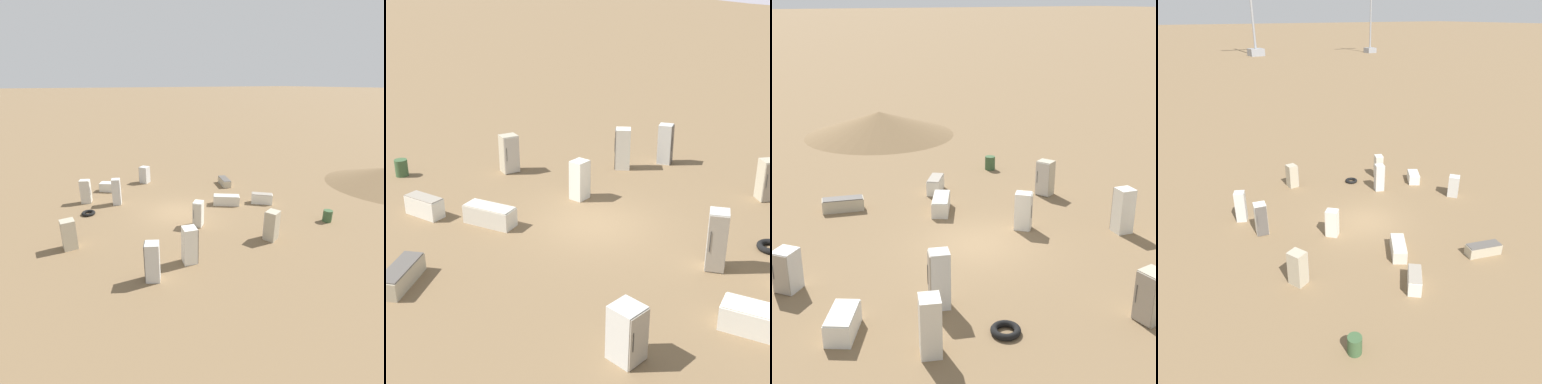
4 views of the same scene
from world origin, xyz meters
TOP-DOWN VIEW (x-y plane):
  - ground_plane at (0.00, 0.00)m, footprint 1000.00×1000.00m
  - power_pylon_0 at (64.51, 90.76)m, footprint 9.02×3.09m
  - power_pylon_1 at (29.23, 100.98)m, footprint 12.21×4.19m
  - discarded_fridge_0 at (3.35, -6.25)m, footprint 1.98×1.17m
  - discarded_fridge_1 at (7.33, -0.29)m, footprint 1.02×1.00m
  - discarded_fridge_2 at (-6.35, 4.30)m, footprint 0.83×0.86m
  - discarded_fridge_3 at (-1.57, 7.24)m, footprint 0.75×0.75m
  - discarded_fridge_4 at (-5.86, 2.12)m, footprint 0.79×0.82m
  - discarded_fridge_5 at (-2.50, -0.27)m, footprint 0.89×0.89m
  - discarded_fridge_6 at (-6.00, -3.11)m, footprint 0.91×0.94m
  - discarded_fridge_7 at (-0.48, -3.81)m, footprint 1.66×2.00m
  - discarded_fridge_8 at (6.60, 3.09)m, footprint 1.47×1.68m
  - discarded_fridge_9 at (3.49, 3.27)m, footprint 0.81×0.77m
  - discarded_fridge_10 at (-1.53, -6.29)m, footprint 1.44×1.56m
  - discarded_fridge_11 at (4.85, 5.23)m, footprint 0.80×0.88m
  - scrap_tire at (2.54, 5.55)m, footprint 0.91×0.91m
  - rusty_barrel at (-5.98, -7.97)m, footprint 0.57×0.57m

SIDE VIEW (x-z plane):
  - ground_plane at x=0.00m, z-range 0.00..0.00m
  - scrap_tire at x=2.54m, z-range 0.00..0.21m
  - discarded_fridge_0 at x=3.35m, z-range 0.00..0.60m
  - discarded_fridge_7 at x=-0.48m, z-range 0.00..0.72m
  - discarded_fridge_8 at x=6.60m, z-range 0.00..0.73m
  - discarded_fridge_10 at x=-1.53m, z-range 0.00..0.76m
  - rusty_barrel at x=-5.98m, z-range 0.00..0.77m
  - discarded_fridge_1 at x=7.33m, z-range 0.00..1.47m
  - discarded_fridge_5 at x=-2.50m, z-range 0.00..1.62m
  - discarded_fridge_3 at x=-1.57m, z-range 0.00..1.67m
  - discarded_fridge_6 at x=-6.00m, z-range 0.00..1.74m
  - discarded_fridge_11 at x=4.85m, z-range 0.00..1.78m
  - discarded_fridge_2 at x=-6.35m, z-range 0.00..1.91m
  - discarded_fridge_4 at x=-5.86m, z-range 0.00..1.92m
  - discarded_fridge_9 at x=3.49m, z-range 0.00..1.95m
  - power_pylon_0 at x=64.51m, z-range -4.87..20.91m
  - power_pylon_1 at x=29.23m, z-range -6.60..28.29m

